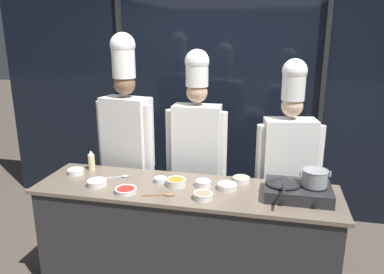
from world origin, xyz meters
The scene contains 20 objects.
window_wall_back centered at (0.00, 1.56, 1.35)m, with size 5.39×0.09×2.70m.
demo_counter centered at (0.00, 0.00, 0.46)m, with size 2.40×0.65×0.92m.
portable_stove centered at (0.86, 0.02, 0.97)m, with size 0.48×0.38×0.10m.
frying_pan centered at (0.75, 0.02, 1.05)m, with size 0.26×0.46×0.05m.
stock_pot centered at (0.97, 0.02, 1.09)m, with size 0.22×0.19×0.12m.
squeeze_bottle_oil centered at (-0.91, 0.21, 1.00)m, with size 0.06×0.06×0.18m.
prep_bowl_garlic centered at (0.33, 0.05, 0.95)m, with size 0.16×0.16×0.05m.
prep_bowl_rice centered at (-0.23, 0.07, 0.94)m, with size 0.11×0.11×0.04m.
prep_bowl_noodles centered at (0.13, 0.07, 0.95)m, with size 0.13×0.13×0.05m.
prep_bowl_carrots centered at (-0.08, 0.03, 0.95)m, with size 0.16×0.16×0.06m.
prep_bowl_mushrooms centered at (0.18, -0.17, 0.95)m, with size 0.15×0.15×0.05m.
prep_bowl_bean_sprouts centered at (-1.00, 0.09, 0.94)m, with size 0.14×0.14×0.04m.
prep_bowl_bell_pepper centered at (-0.43, -0.18, 0.94)m, with size 0.17×0.17×0.04m.
prep_bowl_chicken centered at (-0.70, -0.11, 0.95)m, with size 0.16×0.16×0.05m.
prep_bowl_ginger centered at (0.42, 0.22, 0.94)m, with size 0.14×0.14×0.04m.
serving_spoon_slotted centered at (-0.58, 0.10, 0.93)m, with size 0.19×0.12×0.02m.
serving_spoon_solid centered at (-0.11, -0.17, 0.93)m, with size 0.25×0.10×0.02m.
chef_head centered at (-0.70, 0.55, 1.21)m, with size 0.59×0.32×2.11m.
chef_sous centered at (-0.04, 0.62, 1.14)m, with size 0.58×0.23×1.96m.
chef_line centered at (0.80, 0.56, 1.08)m, with size 0.57×0.30×1.90m.
Camera 1 is at (0.65, -2.66, 2.11)m, focal length 35.00 mm.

